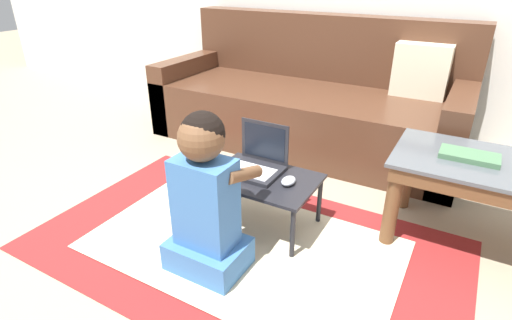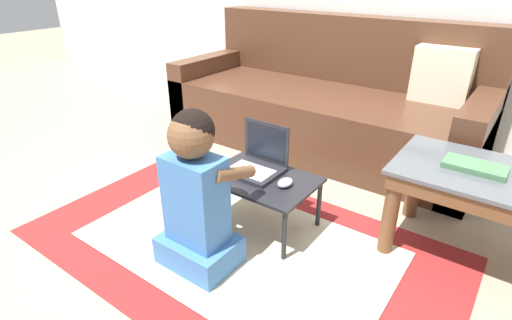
% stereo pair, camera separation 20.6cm
% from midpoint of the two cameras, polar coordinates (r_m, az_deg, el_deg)
% --- Properties ---
extents(ground_plane, '(16.00, 16.00, 0.00)m').
position_cam_midpoint_polar(ground_plane, '(2.22, 0.15, -8.34)').
color(ground_plane, gray).
extents(area_rug, '(2.07, 1.23, 0.01)m').
position_cam_midpoint_polar(area_rug, '(2.03, 0.27, -11.98)').
color(area_rug, maroon).
rests_on(area_rug, ground_plane).
extents(couch, '(2.27, 0.95, 0.92)m').
position_cam_midpoint_polar(couch, '(3.13, 11.86, 7.84)').
color(couch, '#4C2D1E').
rests_on(couch, ground_plane).
extents(laptop_desk, '(0.55, 0.39, 0.29)m').
position_cam_midpoint_polar(laptop_desk, '(2.03, 3.69, -3.38)').
color(laptop_desk, black).
rests_on(laptop_desk, ground_plane).
extents(laptop, '(0.28, 0.23, 0.24)m').
position_cam_midpoint_polar(laptop, '(2.07, 2.92, -0.58)').
color(laptop, '#232328').
rests_on(laptop, laptop_desk).
extents(computer_mouse, '(0.06, 0.09, 0.04)m').
position_cam_midpoint_polar(computer_mouse, '(1.95, 7.23, -3.30)').
color(computer_mouse, '#B2B7C1').
rests_on(computer_mouse, laptop_desk).
extents(person_seated, '(0.34, 0.38, 0.75)m').
position_cam_midpoint_polar(person_seated, '(1.73, -5.14, -5.27)').
color(person_seated, '#3D70B2').
rests_on(person_seated, ground_plane).
extents(book_on_table, '(0.25, 0.14, 0.03)m').
position_cam_midpoint_polar(book_on_table, '(2.04, 31.41, -0.87)').
color(book_on_table, '#47704C').
rests_on(book_on_table, coffee_table).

